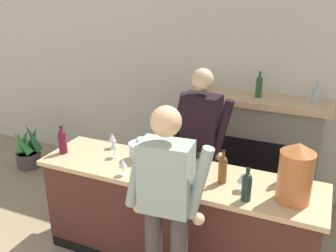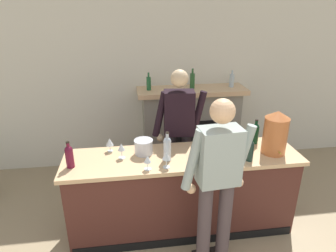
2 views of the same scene
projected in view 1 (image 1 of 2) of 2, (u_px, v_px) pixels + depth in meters
name	position (u px, v px, depth m)	size (l,w,h in m)	color
wall_back_panel	(244.00, 83.00, 4.56)	(12.00, 0.07, 2.75)	beige
bar_counter	(175.00, 217.00, 3.48)	(2.56, 0.66, 0.96)	#4B241D
fireplace_stone	(253.00, 147.00, 4.52)	(1.64, 0.52, 1.59)	gray
potted_plant_corner	(28.00, 150.00, 5.39)	(0.42, 0.42, 0.72)	#4C4343
person_customer	(166.00, 211.00, 2.68)	(0.66, 0.33, 1.79)	#46393B
person_bartender	(200.00, 147.00, 3.72)	(0.66, 0.33, 1.79)	#2A272B
copper_dispenser	(296.00, 172.00, 2.79)	(0.26, 0.30, 0.48)	#BB6533
ice_bucket_steel	(139.00, 151.00, 3.52)	(0.21, 0.21, 0.16)	silver
wine_bottle_chardonnay_pale	(247.00, 186.00, 2.84)	(0.08, 0.08, 0.27)	#172D26
wine_bottle_port_short	(62.00, 141.00, 3.63)	(0.08, 0.08, 0.28)	#5B1127
wine_bottle_cabernet_heavy	(154.00, 157.00, 3.26)	(0.08, 0.08, 0.32)	#A9B5C1
wine_bottle_burgundy_dark	(223.00, 168.00, 3.09)	(0.07, 0.07, 0.29)	brown
wine_bottle_rose_blush	(284.00, 168.00, 3.09)	(0.08, 0.08, 0.30)	#09311A
wine_glass_front_right	(143.00, 165.00, 3.15)	(0.08, 0.08, 0.18)	silver
wine_glass_near_bucket	(112.00, 138.00, 3.74)	(0.08, 0.08, 0.16)	silver
wine_glass_by_dispenser	(123.00, 164.00, 3.22)	(0.07, 0.07, 0.15)	silver
wine_glass_back_row	(243.00, 178.00, 2.97)	(0.09, 0.09, 0.16)	silver
wine_glass_mid_counter	(114.00, 145.00, 3.54)	(0.07, 0.07, 0.17)	silver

